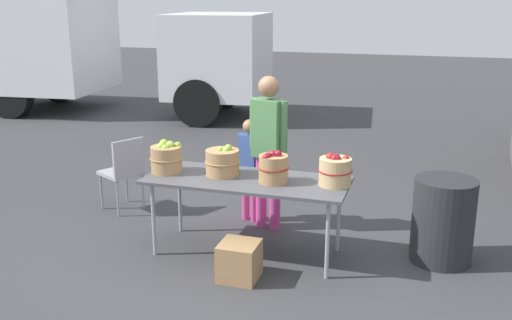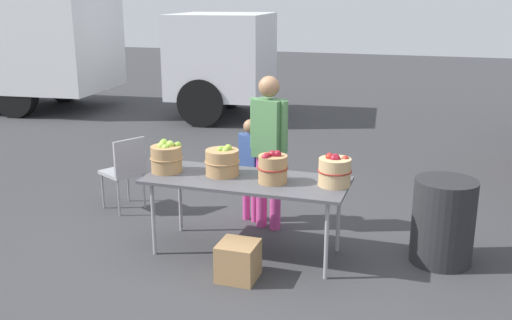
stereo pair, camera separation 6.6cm
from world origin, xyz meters
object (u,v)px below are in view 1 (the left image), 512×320
object	(u,v)px
apple_basket_green_0	(166,158)
box_truck	(53,40)
folding_chair	(124,168)
apple_basket_green_1	(223,162)
produce_crate	(239,261)
trash_barrel	(443,221)
apple_basket_red_1	(335,170)
vendor_adult	(268,141)
child_customer	(250,162)
market_table	(247,183)
apple_basket_red_0	(273,168)

from	to	relation	value
apple_basket_green_0	box_truck	xyz separation A→B (m)	(-5.31, 5.73, 0.60)
apple_basket_green_0	folding_chair	world-z (taller)	apple_basket_green_0
apple_basket_green_1	produce_crate	distance (m)	0.98
apple_basket_green_1	trash_barrel	bearing A→B (deg)	9.11
apple_basket_red_1	vendor_adult	distance (m)	1.01
apple_basket_green_1	vendor_adult	xyz separation A→B (m)	(0.27, 0.63, 0.07)
child_customer	box_truck	distance (m)	7.70
apple_basket_green_1	produce_crate	size ratio (longest dim) A/B	1.01
apple_basket_red_1	box_truck	world-z (taller)	box_truck
apple_basket_green_0	folding_chair	size ratio (longest dim) A/B	0.37
produce_crate	market_table	bearing A→B (deg)	100.79
vendor_adult	box_truck	bearing A→B (deg)	-26.64
market_table	apple_basket_green_0	distance (m)	0.83
folding_chair	market_table	bearing A→B (deg)	95.37
market_table	vendor_adult	size ratio (longest dim) A/B	1.17
apple_basket_green_0	trash_barrel	distance (m)	2.66
market_table	apple_basket_red_1	xyz separation A→B (m)	(0.82, 0.05, 0.18)
market_table	child_customer	bearing A→B (deg)	105.59
apple_basket_green_1	box_truck	size ratio (longest dim) A/B	0.04
apple_basket_green_1	apple_basket_red_1	bearing A→B (deg)	0.44
apple_basket_red_1	child_customer	xyz separation A→B (m)	(-1.04, 0.76, -0.22)
box_truck	trash_barrel	xyz separation A→B (m)	(7.90, -5.34, -1.09)
apple_basket_green_0	vendor_adult	bearing A→B (deg)	40.06
apple_basket_green_1	apple_basket_red_0	distance (m)	0.52
apple_basket_red_0	vendor_adult	xyz separation A→B (m)	(-0.25, 0.70, 0.07)
apple_basket_green_1	trash_barrel	world-z (taller)	apple_basket_green_1
apple_basket_green_0	apple_basket_red_0	bearing A→B (deg)	-0.56
folding_chair	vendor_adult	bearing A→B (deg)	117.02
trash_barrel	produce_crate	distance (m)	1.92
apple_basket_green_0	trash_barrel	world-z (taller)	apple_basket_green_0
apple_basket_red_0	folding_chair	size ratio (longest dim) A/B	0.36
market_table	child_customer	xyz separation A→B (m)	(-0.23, 0.81, -0.04)
apple_basket_green_1	produce_crate	world-z (taller)	apple_basket_green_1
apple_basket_green_1	apple_basket_red_0	bearing A→B (deg)	-8.44
box_truck	apple_basket_red_1	bearing A→B (deg)	-44.52
market_table	box_truck	bearing A→B (deg)	136.98
apple_basket_green_1	apple_basket_red_0	world-z (taller)	apple_basket_red_0
apple_basket_red_0	produce_crate	bearing A→B (deg)	-108.40
apple_basket_red_1	box_truck	bearing A→B (deg)	140.81
apple_basket_red_0	trash_barrel	distance (m)	1.65
apple_basket_green_0	apple_basket_red_0	world-z (taller)	apple_basket_green_0
market_table	child_customer	size ratio (longest dim) A/B	1.67
apple_basket_green_0	vendor_adult	world-z (taller)	vendor_adult
child_customer	box_truck	xyz separation A→B (m)	(-5.89, 4.89, 0.82)
child_customer	market_table	bearing A→B (deg)	122.60
apple_basket_green_0	trash_barrel	bearing A→B (deg)	8.63
vendor_adult	trash_barrel	distance (m)	1.88
vendor_adult	produce_crate	world-z (taller)	vendor_adult
apple_basket_red_0	box_truck	bearing A→B (deg)	138.03
box_truck	folding_chair	xyz separation A→B (m)	(4.43, -5.02, -0.98)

